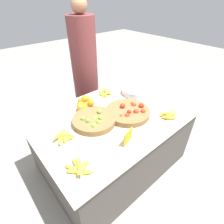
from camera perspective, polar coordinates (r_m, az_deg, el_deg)
ground_plane at (r=2.12m, az=0.00°, el=-15.62°), size 12.00×12.00×0.00m
market_table at (r=1.88m, az=0.00°, el=-9.35°), size 1.45×1.05×0.65m
lime_bowl at (r=1.59m, az=-5.84°, el=-2.61°), size 0.39×0.39×0.09m
tomato_basket at (r=1.69m, az=5.25°, el=0.09°), size 0.43×0.43×0.10m
orange_pile at (r=1.79m, az=-8.93°, el=2.73°), size 0.22×0.23×0.13m
metal_bowl at (r=2.06m, az=7.59°, el=6.83°), size 0.30×0.30×0.06m
price_sign at (r=1.37m, az=5.28°, el=-8.09°), size 0.12×0.04×0.12m
banana_bunch_front_left at (r=1.23m, az=-10.61°, el=-17.51°), size 0.17×0.20×0.06m
banana_bunch_middle_right at (r=1.47m, az=-15.43°, el=-7.67°), size 0.18×0.15×0.06m
banana_bunch_back_center at (r=1.73m, az=18.03°, el=-0.84°), size 0.18×0.17×0.06m
banana_bunch_front_right at (r=2.02m, az=-2.19°, el=6.23°), size 0.16×0.17×0.06m
vendor_person at (r=2.45m, az=-8.79°, el=12.97°), size 0.34×0.34×1.60m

